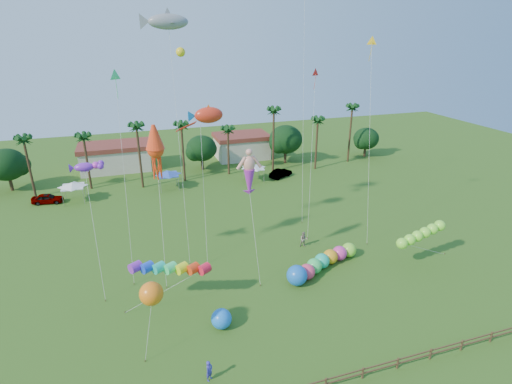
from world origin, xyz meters
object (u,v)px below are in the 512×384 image
object	(u,v)px
caterpillar_inflatable	(320,263)
car_a	(48,199)
spectator_b	(304,239)
spectator_a	(209,371)
blue_ball	(221,319)
car_b	(281,173)

from	to	relation	value
caterpillar_inflatable	car_a	bearing A→B (deg)	113.31
spectator_b	caterpillar_inflatable	size ratio (longest dim) A/B	0.19
spectator_a	caterpillar_inflatable	world-z (taller)	caterpillar_inflatable
car_a	blue_ball	bearing A→B (deg)	-143.84
spectator_a	spectator_b	xyz separation A→B (m)	(14.59, 15.73, 0.10)
car_a	caterpillar_inflatable	distance (m)	41.69
car_b	spectator_b	bearing A→B (deg)	136.52
spectator_a	spectator_b	bearing A→B (deg)	7.36
spectator_b	car_b	bearing A→B (deg)	92.49
car_a	spectator_b	distance (m)	38.66
car_a	spectator_a	distance (m)	42.42
car_a	car_b	bearing A→B (deg)	-82.06
car_b	blue_ball	bearing A→B (deg)	122.64
car_b	caterpillar_inflatable	xyz separation A→B (m)	(-6.73, -28.68, 0.13)
car_a	blue_ball	distance (m)	38.64
car_b	spectator_b	world-z (taller)	spectator_b
spectator_b	spectator_a	bearing A→B (deg)	-115.43
caterpillar_inflatable	car_b	bearing A→B (deg)	53.68
spectator_a	car_b	bearing A→B (deg)	22.20
car_b	spectator_b	distance (m)	24.28
blue_ball	car_a	bearing A→B (deg)	118.14
car_b	caterpillar_inflatable	bearing A→B (deg)	138.25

